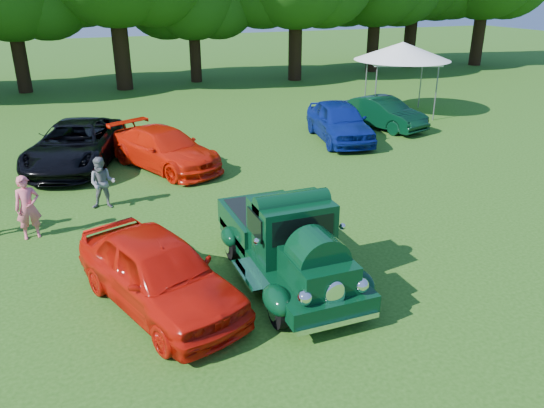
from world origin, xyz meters
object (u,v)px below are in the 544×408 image
object	(u,v)px
back_car_orange	(165,149)
canopy_tent	(402,52)
back_car_blue	(339,121)
back_car_green	(383,113)
red_convertible	(159,272)
spectator_pink	(28,207)
hero_pickup	(287,244)
spectator_grey	(102,183)
back_car_black	(76,145)

from	to	relation	value
back_car_orange	canopy_tent	xyz separation A→B (m)	(12.16, 4.23, 2.27)
back_car_blue	back_car_green	size ratio (longest dim) A/B	1.13
back_car_orange	back_car_green	xyz separation A→B (m)	(9.94, 2.05, -0.01)
back_car_blue	red_convertible	bearing A→B (deg)	-123.19
back_car_orange	spectator_pink	world-z (taller)	spectator_pink
back_car_orange	back_car_blue	bearing A→B (deg)	-18.10
hero_pickup	spectator_pink	world-z (taller)	hero_pickup
red_convertible	spectator_grey	size ratio (longest dim) A/B	2.90
back_car_orange	spectator_pink	distance (m)	5.93
red_convertible	spectator_pink	bearing A→B (deg)	100.04
back_car_blue	back_car_black	bearing A→B (deg)	-171.82
hero_pickup	spectator_grey	distance (m)	6.34
red_convertible	back_car_black	distance (m)	9.84
back_car_blue	spectator_grey	xyz separation A→B (m)	(-9.49, -3.90, -0.04)
back_car_orange	spectator_pink	xyz separation A→B (m)	(-4.15, -4.24, 0.13)
canopy_tent	back_car_green	bearing A→B (deg)	-135.58
hero_pickup	canopy_tent	world-z (taller)	canopy_tent
back_car_black	back_car_orange	distance (m)	3.11
hero_pickup	back_car_black	size ratio (longest dim) A/B	0.87
back_car_black	spectator_pink	bearing A→B (deg)	-85.16
back_car_black	canopy_tent	world-z (taller)	canopy_tent
back_car_orange	canopy_tent	bearing A→B (deg)	-6.57
back_car_black	spectator_pink	xyz separation A→B (m)	(-1.34, -5.57, 0.05)
back_car_blue	spectator_pink	bearing A→B (deg)	-145.09
red_convertible	spectator_pink	xyz separation A→B (m)	(-2.44, 4.20, 0.07)
back_car_orange	back_car_green	bearing A→B (deg)	-14.08
back_car_orange	spectator_grey	world-z (taller)	spectator_grey
hero_pickup	back_car_green	xyz separation A→B (m)	(8.93, 10.39, -0.14)
back_car_green	canopy_tent	xyz separation A→B (m)	(2.22, 2.18, 2.27)
hero_pickup	spectator_pink	bearing A→B (deg)	141.48
back_car_black	spectator_grey	xyz separation A→B (m)	(0.52, -4.26, -0.02)
hero_pickup	canopy_tent	bearing A→B (deg)	48.42
hero_pickup	red_convertible	distance (m)	2.72
canopy_tent	spectator_grey	bearing A→B (deg)	-153.64
spectator_grey	back_car_blue	bearing A→B (deg)	36.46
spectator_pink	spectator_grey	bearing A→B (deg)	26.66
back_car_orange	back_car_blue	distance (m)	7.27
red_convertible	back_car_green	size ratio (longest dim) A/B	1.07
red_convertible	back_car_black	bearing A→B (deg)	76.37
back_car_black	spectator_grey	distance (m)	4.29
hero_pickup	back_car_green	bearing A→B (deg)	49.33
spectator_grey	canopy_tent	world-z (taller)	canopy_tent
red_convertible	back_car_black	size ratio (longest dim) A/B	0.79
canopy_tent	back_car_orange	bearing A→B (deg)	-160.83
back_car_green	red_convertible	bearing A→B (deg)	-154.74
hero_pickup	spectator_grey	xyz separation A→B (m)	(-3.29, 5.41, -0.06)
spectator_pink	spectator_grey	xyz separation A→B (m)	(1.86, 1.31, -0.06)
hero_pickup	spectator_grey	bearing A→B (deg)	121.31
hero_pickup	back_car_blue	xyz separation A→B (m)	(6.20, 9.31, -0.02)
hero_pickup	back_car_black	xyz separation A→B (m)	(-3.82, 9.68, -0.04)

